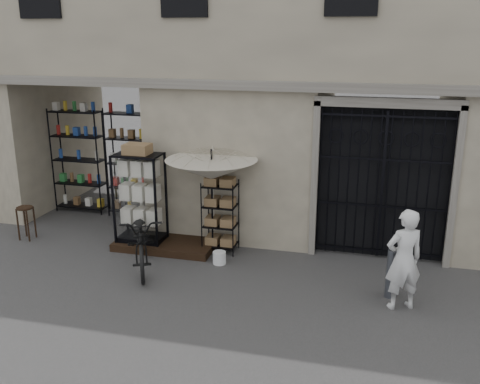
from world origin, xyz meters
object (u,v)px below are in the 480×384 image
(display_cabinet, at_px, (140,202))
(white_bucket, at_px, (219,258))
(wooden_stool, at_px, (26,222))
(steel_bollard, at_px, (391,274))
(wire_rack, at_px, (220,217))
(market_umbrella, at_px, (211,164))
(shopkeeper, at_px, (399,307))
(bicycle, at_px, (143,267))

(display_cabinet, relative_size, white_bucket, 7.84)
(wooden_stool, relative_size, steel_bollard, 0.85)
(wire_rack, relative_size, steel_bollard, 1.72)
(market_umbrella, distance_m, wooden_stool, 4.26)
(market_umbrella, bearing_deg, shopkeeper, -21.46)
(bicycle, height_order, steel_bollard, bicycle)
(shopkeeper, bearing_deg, wire_rack, -49.13)
(wire_rack, xyz_separation_m, bicycle, (-1.18, -1.10, -0.70))
(bicycle, xyz_separation_m, wooden_stool, (-2.95, 0.70, 0.37))
(shopkeeper, bearing_deg, white_bucket, -40.75)
(market_umbrella, distance_m, steel_bollard, 3.80)
(wire_rack, height_order, wooden_stool, wire_rack)
(white_bucket, relative_size, shopkeeper, 0.15)
(display_cabinet, relative_size, market_umbrella, 0.77)
(white_bucket, bearing_deg, shopkeeper, -15.37)
(market_umbrella, bearing_deg, wooden_stool, -175.93)
(white_bucket, distance_m, steel_bollard, 3.15)
(display_cabinet, height_order, market_umbrella, market_umbrella)
(display_cabinet, bearing_deg, shopkeeper, -21.98)
(white_bucket, distance_m, wooden_stool, 4.29)
(market_umbrella, bearing_deg, display_cabinet, -176.37)
(market_umbrella, bearing_deg, wire_rack, 39.62)
(steel_bollard, bearing_deg, market_umbrella, 162.43)
(market_umbrella, bearing_deg, white_bucket, -60.30)
(white_bucket, height_order, shopkeeper, white_bucket)
(market_umbrella, height_order, wooden_stool, market_umbrella)
(display_cabinet, height_order, shopkeeper, display_cabinet)
(steel_bollard, height_order, shopkeeper, steel_bollard)
(white_bucket, relative_size, wooden_stool, 0.35)
(wooden_stool, xyz_separation_m, shopkeeper, (7.53, -1.10, -0.37))
(display_cabinet, height_order, bicycle, display_cabinet)
(bicycle, relative_size, steel_bollard, 2.45)
(wooden_stool, height_order, shopkeeper, wooden_stool)
(steel_bollard, bearing_deg, shopkeeper, -63.67)
(white_bucket, xyz_separation_m, shopkeeper, (3.25, -0.89, -0.12))
(market_umbrella, height_order, bicycle, market_umbrella)
(shopkeeper, bearing_deg, market_umbrella, -46.83)
(bicycle, xyz_separation_m, steel_bollard, (4.42, -0.08, 0.42))
(wire_rack, distance_m, steel_bollard, 3.46)
(display_cabinet, bearing_deg, wooden_stool, 176.87)
(white_bucket, relative_size, bicycle, 0.12)
(wooden_stool, distance_m, steel_bollard, 7.41)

